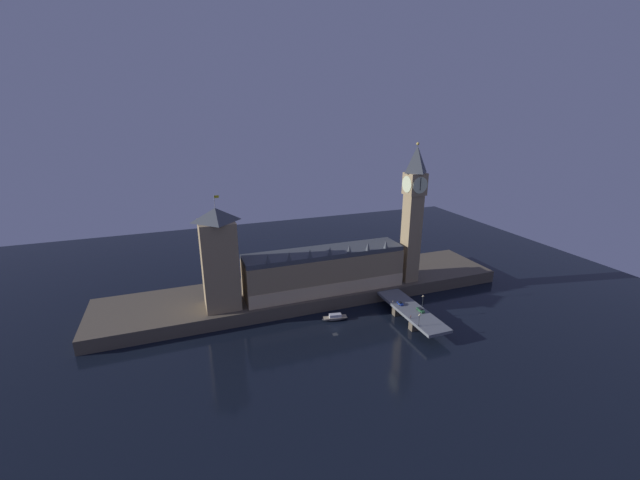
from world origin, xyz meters
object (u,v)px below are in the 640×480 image
object	(u,v)px
clock_tower	(413,210)
pedestrian_far_rail	(393,302)
street_lamp_near	(419,319)
boat_upstream	(335,318)
victoria_tower	(219,259)
car_northbound_lead	(400,303)
pedestrian_near_rail	(411,317)
street_lamp_mid	(423,300)
car_southbound_lead	(421,310)

from	to	relation	value
clock_tower	pedestrian_far_rail	size ratio (longest dim) A/B	44.63
street_lamp_near	boat_upstream	bearing A→B (deg)	135.21
victoria_tower	car_northbound_lead	xyz separation A→B (m)	(82.62, -28.44, -24.50)
clock_tower	victoria_tower	bearing A→B (deg)	177.74
pedestrian_far_rail	street_lamp_near	size ratio (longest dim) A/B	0.28
car_northbound_lead	street_lamp_near	xyz separation A→B (m)	(-3.18, -20.90, 3.10)
car_northbound_lead	boat_upstream	distance (m)	33.05
pedestrian_near_rail	street_lamp_mid	distance (m)	14.22
pedestrian_near_rail	street_lamp_near	size ratio (longest dim) A/B	0.27
car_northbound_lead	street_lamp_mid	bearing A→B (deg)	-35.23
car_northbound_lead	street_lamp_near	size ratio (longest dim) A/B	0.64
car_southbound_lead	pedestrian_far_rail	xyz separation A→B (m)	(-8.34, 11.73, 0.19)
clock_tower	pedestrian_near_rail	world-z (taller)	clock_tower
clock_tower	victoria_tower	xyz separation A→B (m)	(-102.50, 4.04, -15.62)
pedestrian_far_rail	street_lamp_mid	xyz separation A→B (m)	(11.53, -8.42, 3.12)
clock_tower	car_northbound_lead	xyz separation A→B (m)	(-19.88, -24.41, -40.11)
pedestrian_far_rail	boat_upstream	distance (m)	29.97
street_lamp_near	street_lamp_mid	world-z (taller)	street_lamp_mid
car_northbound_lead	car_southbound_lead	size ratio (longest dim) A/B	0.82
street_lamp_mid	boat_upstream	world-z (taller)	street_lamp_mid
victoria_tower	car_northbound_lead	world-z (taller)	victoria_tower
pedestrian_far_rail	boat_upstream	bearing A→B (deg)	169.87
car_northbound_lead	pedestrian_near_rail	distance (m)	14.14
car_southbound_lead	pedestrian_near_rail	world-z (taller)	pedestrian_near_rail
clock_tower	street_lamp_mid	world-z (taller)	clock_tower
pedestrian_far_rail	pedestrian_near_rail	bearing A→B (deg)	-90.00
victoria_tower	pedestrian_far_rail	bearing A→B (deg)	-18.17
clock_tower	boat_upstream	bearing A→B (deg)	-161.76
pedestrian_near_rail	boat_upstream	distance (m)	36.38
pedestrian_far_rail	boat_upstream	xyz separation A→B (m)	(-28.91, 5.16, -5.99)
car_northbound_lead	street_lamp_mid	distance (m)	11.22
pedestrian_near_rail	street_lamp_mid	xyz separation A→B (m)	(11.53, 7.69, 3.17)
street_lamp_mid	pedestrian_far_rail	bearing A→B (deg)	143.85
pedestrian_near_rail	pedestrian_far_rail	bearing A→B (deg)	90.00
street_lamp_near	street_lamp_mid	size ratio (longest dim) A/B	0.93
car_northbound_lead	car_southbound_lead	world-z (taller)	car_southbound_lead
car_southbound_lead	pedestrian_far_rail	distance (m)	14.40
street_lamp_near	boat_upstream	xyz separation A→B (m)	(-28.51, 28.30, -8.84)
car_northbound_lead	pedestrian_near_rail	size ratio (longest dim) A/B	2.41
pedestrian_near_rail	clock_tower	bearing A→B (deg)	59.37
clock_tower	victoria_tower	world-z (taller)	clock_tower
car_southbound_lead	pedestrian_near_rail	size ratio (longest dim) A/B	2.95
victoria_tower	pedestrian_near_rail	size ratio (longest dim) A/B	34.42
clock_tower	victoria_tower	distance (m)	103.76
car_southbound_lead	boat_upstream	size ratio (longest dim) A/B	0.35
victoria_tower	clock_tower	bearing A→B (deg)	-2.26
street_lamp_near	boat_upstream	size ratio (longest dim) A/B	0.44
pedestrian_near_rail	pedestrian_far_rail	xyz separation A→B (m)	(0.00, 16.11, 0.06)
car_northbound_lead	street_lamp_near	distance (m)	21.36
pedestrian_far_rail	car_northbound_lead	bearing A→B (deg)	-38.92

